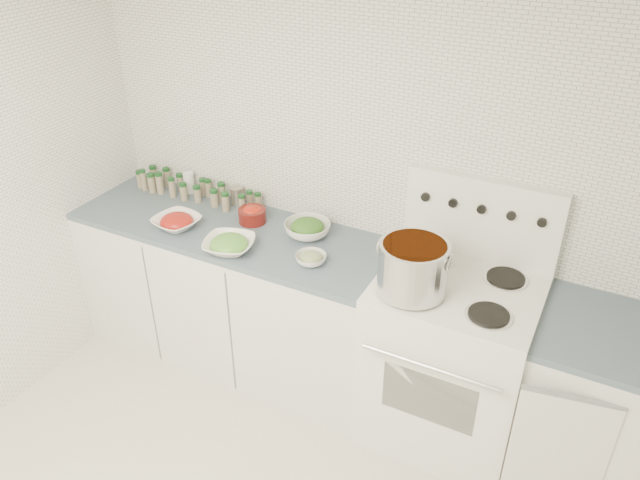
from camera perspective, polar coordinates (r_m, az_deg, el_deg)
The scene contains 13 objects.
room_walls at distance 1.92m, azimuth -9.44°, elevation -3.16°, with size 3.54×3.04×2.52m.
counter_left at distance 3.74m, azimuth -7.72°, elevation -4.84°, with size 1.85×0.62×0.90m.
stove at distance 3.27m, azimuth 11.78°, elevation -10.32°, with size 0.76×0.70×1.36m.
counter_right at distance 3.27m, azimuth 25.96°, elevation -14.51°, with size 0.89×0.69×0.90m.
stock_pot at distance 2.84m, azimuth 8.51°, elevation -2.34°, with size 0.34×0.32×0.24m.
bowl_tomato at distance 3.53m, azimuth -12.98°, elevation 1.65°, with size 0.29×0.29×0.08m.
bowl_snowpea at distance 3.27m, azimuth -8.31°, elevation -0.40°, with size 0.32×0.32×0.09m.
bowl_broccoli at distance 3.36m, azimuth -1.17°, elevation 1.08°, with size 0.32×0.32×0.10m.
bowl_zucchini at distance 3.13m, azimuth -0.83°, elevation -1.68°, with size 0.18×0.18×0.06m.
bowl_pepper at distance 3.51m, azimuth -6.22°, elevation 2.36°, with size 0.16×0.16×0.10m.
salt_canister at distance 3.90m, azimuth -11.88°, elevation 5.15°, with size 0.06×0.06×0.13m, color white.
tin_can at distance 3.72m, azimuth -7.59°, elevation 4.06°, with size 0.08×0.08×0.10m, color gray.
spice_cluster at distance 3.84m, azimuth -11.85°, elevation 4.65°, with size 0.85×0.16×0.14m.
Camera 1 is at (1.00, -1.25, 2.62)m, focal length 35.00 mm.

